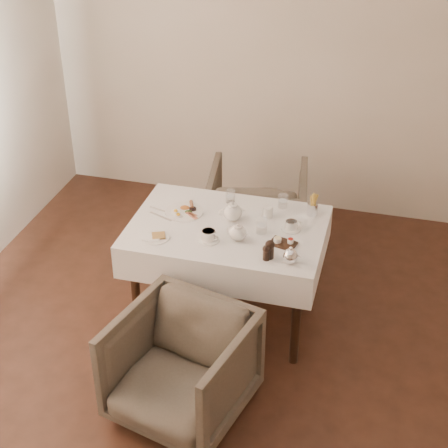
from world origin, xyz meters
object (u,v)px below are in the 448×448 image
teapot_centre (233,211)px  breakfast_plate (185,211)px  table (227,241)px  armchair_far (257,211)px  armchair_near (181,368)px

teapot_centre → breakfast_plate: bearing=155.3°
breakfast_plate → table: bearing=-13.2°
breakfast_plate → teapot_centre: (0.34, -0.01, 0.06)m
armchair_far → breakfast_plate: bearing=58.9°
armchair_near → breakfast_plate: bearing=120.3°
table → teapot_centre: 0.20m
table → armchair_far: (0.01, 0.90, -0.29)m
armchair_near → breakfast_plate: breakfast_plate is taller
table → breakfast_plate: (-0.32, 0.10, 0.13)m
teapot_centre → armchair_far: bearing=68.0°
armchair_far → table: bearing=80.9°
breakfast_plate → armchair_near: bearing=-70.7°
armchair_near → teapot_centre: teapot_centre is taller
table → armchair_near: table is taller
armchair_near → armchair_far: bearing=102.9°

